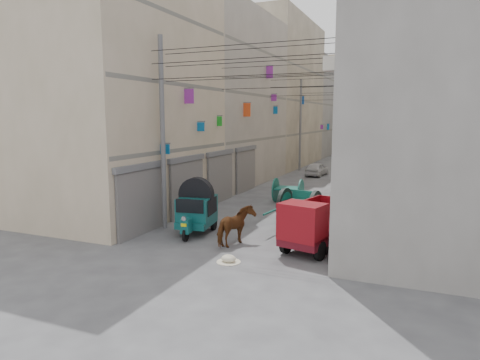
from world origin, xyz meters
The scene contains 18 objects.
ground centered at (0.00, 0.00, 0.00)m, with size 140.00×140.00×0.00m, color #444547.
building_row_left centered at (-8.00, 34.13, 6.46)m, with size 8.00×62.00×14.00m.
building_row_right centered at (8.00, 34.13, 6.46)m, with size 8.00×62.00×14.00m.
end_cap_building centered at (0.00, 66.00, 6.50)m, with size 22.00×10.00×13.00m, color #B6A88F.
shutters_left centered at (-3.92, 10.38, 1.49)m, with size 0.18×14.40×2.88m.
signboards centered at (-0.01, 21.66, 3.43)m, with size 8.22×40.52×5.67m.
ac_units centered at (3.65, 7.67, 7.43)m, with size 0.70×6.55×3.35m.
utility_poles centered at (0.00, 17.00, 4.00)m, with size 7.40×22.20×8.00m.
overhead_cables centered at (0.00, 14.40, 6.77)m, with size 7.40×22.52×1.12m.
auto_rickshaw centered at (-1.95, 5.83, 1.03)m, with size 1.69×2.56×1.75m.
tonga_cart centered at (1.53, 8.94, 0.81)m, with size 1.79×3.58×1.56m.
mini_truck centered at (2.98, 5.23, 0.89)m, with size 2.21×3.55×1.86m.
second_cart centered at (-0.33, 13.41, 0.72)m, with size 1.56×1.39×1.35m.
feed_sack centered at (0.74, 3.05, 0.12)m, with size 0.49×0.40×0.25m, color beige.
horse centered at (0.19, 4.89, 0.71)m, with size 0.77×1.69×1.43m, color brown.
distant_car_white centered at (-1.38, 25.07, 0.54)m, with size 1.28×3.18×1.08m, color silver.
distant_car_grey centered at (1.84, 24.86, 0.66)m, with size 1.40×4.01×1.32m, color #4C504F.
distant_car_green centered at (0.13, 42.29, 0.65)m, with size 1.83×4.49×1.30m, color #216148.
Camera 1 is at (6.32, -9.19, 4.68)m, focal length 32.00 mm.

